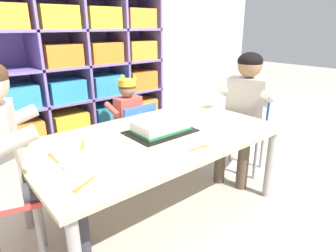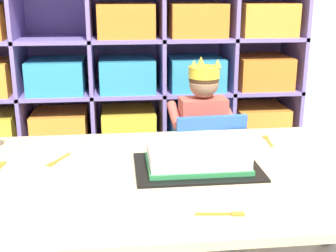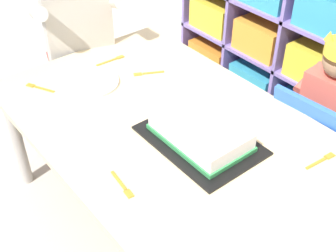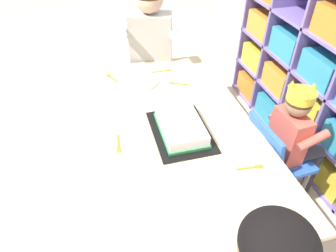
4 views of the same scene
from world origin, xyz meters
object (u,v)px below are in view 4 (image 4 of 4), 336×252
(adult_helper_seated, at_px, (150,46))
(fork_near_cake_tray, at_px, (163,71))
(classroom_chair_blue, at_px, (273,156))
(fork_scattered_mid_table, at_px, (252,167))
(classroom_chair_adult_side, at_px, (152,67))
(activity_table, at_px, (173,134))
(birthday_cake_on_tray, at_px, (181,128))
(fork_near_child_seat, at_px, (118,145))
(child_with_crown, at_px, (295,133))
(fork_at_table_front_edge, at_px, (111,78))
(paper_plate_stack, at_px, (141,81))
(fork_beside_plate_stack, at_px, (177,84))

(adult_helper_seated, bearing_deg, fork_near_cake_tray, -58.53)
(classroom_chair_blue, bearing_deg, fork_scattered_mid_table, 122.57)
(classroom_chair_blue, distance_m, classroom_chair_adult_side, 1.17)
(activity_table, height_order, birthday_cake_on_tray, birthday_cake_on_tray)
(fork_near_cake_tray, bearing_deg, fork_near_child_seat, 60.79)
(fork_near_child_seat, bearing_deg, fork_near_cake_tray, -24.30)
(classroom_chair_adult_side, relative_size, birthday_cake_on_tray, 1.64)
(classroom_chair_blue, relative_size, child_with_crown, 0.73)
(birthday_cake_on_tray, xyz_separation_m, fork_near_child_seat, (0.01, -0.33, -0.03))
(adult_helper_seated, relative_size, fork_at_table_front_edge, 8.43)
(classroom_chair_adult_side, relative_size, adult_helper_seated, 0.64)
(classroom_chair_adult_side, relative_size, fork_scattered_mid_table, 5.23)
(fork_near_child_seat, xyz_separation_m, fork_near_cake_tray, (-0.67, 0.40, 0.00))
(paper_plate_stack, xyz_separation_m, fork_scattered_mid_table, (0.88, 0.36, -0.00))
(fork_near_child_seat, xyz_separation_m, fork_beside_plate_stack, (-0.48, 0.45, 0.00))
(classroom_chair_adult_side, bearing_deg, fork_near_child_seat, -94.87)
(fork_at_table_front_edge, bearing_deg, fork_scattered_mid_table, 1.59)
(child_with_crown, distance_m, fork_beside_plate_stack, 0.78)
(fork_near_child_seat, bearing_deg, classroom_chair_adult_side, -15.58)
(child_with_crown, height_order, birthday_cake_on_tray, child_with_crown)
(activity_table, xyz_separation_m, fork_scattered_mid_table, (0.38, 0.27, 0.05))
(classroom_chair_adult_side, distance_m, adult_helper_seated, 0.25)
(paper_plate_stack, bearing_deg, fork_at_table_front_edge, -119.98)
(activity_table, distance_m, fork_at_table_front_edge, 0.66)
(classroom_chair_adult_side, distance_m, paper_plate_stack, 0.43)
(classroom_chair_blue, xyz_separation_m, fork_near_cake_tray, (-0.79, -0.45, 0.18))
(classroom_chair_blue, distance_m, fork_near_child_seat, 0.87)
(activity_table, height_order, child_with_crown, child_with_crown)
(activity_table, height_order, fork_near_child_seat, fork_near_child_seat)
(fork_beside_plate_stack, bearing_deg, fork_near_cake_tray, 133.21)
(classroom_chair_adult_side, bearing_deg, child_with_crown, -44.88)
(fork_near_cake_tray, bearing_deg, paper_plate_stack, 32.87)
(paper_plate_stack, distance_m, fork_near_child_seat, 0.61)
(classroom_chair_blue, bearing_deg, fork_near_cake_tray, 26.01)
(classroom_chair_adult_side, relative_size, fork_near_cake_tray, 4.85)
(child_with_crown, height_order, fork_beside_plate_stack, child_with_crown)
(fork_near_cake_tray, bearing_deg, activity_table, 82.99)
(child_with_crown, distance_m, fork_scattered_mid_table, 0.42)
(birthday_cake_on_tray, bearing_deg, activity_table, -153.10)
(classroom_chair_blue, bearing_deg, classroom_chair_adult_side, 19.80)
(adult_helper_seated, bearing_deg, activity_table, -76.18)
(fork_near_child_seat, height_order, fork_at_table_front_edge, same)
(fork_scattered_mid_table, height_order, fork_near_cake_tray, same)
(fork_beside_plate_stack, height_order, fork_near_cake_tray, same)
(classroom_chair_blue, relative_size, fork_scattered_mid_table, 4.66)
(classroom_chair_adult_side, height_order, birthday_cake_on_tray, classroom_chair_adult_side)
(fork_beside_plate_stack, relative_size, fork_at_table_front_edge, 0.98)
(classroom_chair_blue, bearing_deg, child_with_crown, -90.37)
(adult_helper_seated, xyz_separation_m, fork_near_child_seat, (0.85, -0.35, -0.11))
(fork_near_child_seat, height_order, fork_near_cake_tray, same)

